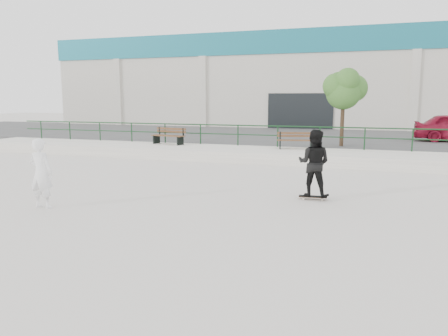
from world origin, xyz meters
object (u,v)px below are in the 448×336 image
(standing_skater, at_px, (314,163))
(bench_right, at_px, (295,141))
(bench_left, at_px, (169,136))
(skateboard, at_px, (313,197))
(seated_skater, at_px, (41,173))
(tree, at_px, (344,88))

(standing_skater, bearing_deg, bench_right, -70.71)
(bench_left, distance_m, skateboard, 11.55)
(standing_skater, xyz_separation_m, seated_skater, (-6.54, -3.24, -0.12))
(tree, distance_m, standing_skater, 10.15)
(bench_right, bearing_deg, skateboard, -88.97)
(bench_left, bearing_deg, seated_skater, -68.96)
(bench_left, height_order, standing_skater, standing_skater)
(tree, distance_m, skateboard, 10.40)
(bench_left, xyz_separation_m, standing_skater, (8.32, -7.97, 0.12))
(bench_left, distance_m, seated_skater, 11.35)
(bench_left, bearing_deg, standing_skater, -31.76)
(bench_left, bearing_deg, skateboard, -31.76)
(bench_right, relative_size, tree, 0.47)
(skateboard, xyz_separation_m, seated_skater, (-6.54, -3.24, 0.84))
(bench_left, xyz_separation_m, tree, (8.45, 1.92, 2.39))
(skateboard, relative_size, seated_skater, 0.44)
(tree, height_order, standing_skater, tree)
(bench_right, distance_m, tree, 3.67)
(bench_right, height_order, seated_skater, seated_skater)
(skateboard, height_order, standing_skater, standing_skater)
(skateboard, bearing_deg, bench_right, 97.63)
(bench_right, xyz_separation_m, standing_skater, (1.84, -7.96, 0.15))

